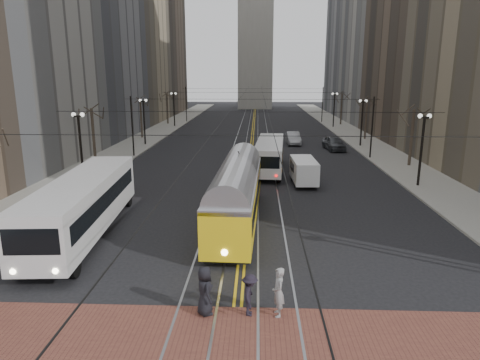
# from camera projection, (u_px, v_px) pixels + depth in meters

# --- Properties ---
(ground) EXTENTS (260.00, 260.00, 0.00)m
(ground) POSITION_uv_depth(u_px,v_px,m) (239.00, 295.00, 17.60)
(ground) COLOR black
(ground) RESTS_ON ground
(sidewalk_left) EXTENTS (5.00, 140.00, 0.15)m
(sidewalk_left) POSITION_uv_depth(u_px,v_px,m) (149.00, 137.00, 61.84)
(sidewalk_left) COLOR gray
(sidewalk_left) RESTS_ON ground
(sidewalk_right) EXTENTS (5.00, 140.00, 0.15)m
(sidewalk_right) POSITION_uv_depth(u_px,v_px,m) (358.00, 138.00, 60.65)
(sidewalk_right) COLOR gray
(sidewalk_right) RESTS_ON ground
(crosswalk_band) EXTENTS (25.00, 6.00, 0.01)m
(crosswalk_band) POSITION_uv_depth(u_px,v_px,m) (233.00, 356.00, 13.72)
(crosswalk_band) COLOR brown
(crosswalk_band) RESTS_ON ground
(streetcar_rails) EXTENTS (4.80, 130.00, 0.02)m
(streetcar_rails) POSITION_uv_depth(u_px,v_px,m) (252.00, 138.00, 61.26)
(streetcar_rails) COLOR gray
(streetcar_rails) RESTS_ON ground
(centre_lines) EXTENTS (0.42, 130.00, 0.01)m
(centre_lines) POSITION_uv_depth(u_px,v_px,m) (252.00, 138.00, 61.26)
(centre_lines) COLOR gold
(centre_lines) RESTS_ON ground
(building_left_mid) EXTENTS (16.00, 20.00, 34.00)m
(building_left_mid) POSITION_uv_depth(u_px,v_px,m) (69.00, 14.00, 59.18)
(building_left_mid) COLOR slate
(building_left_mid) RESTS_ON ground
(building_left_far) EXTENTS (16.00, 20.00, 40.00)m
(building_left_far) POSITION_uv_depth(u_px,v_px,m) (143.00, 24.00, 97.27)
(building_left_far) COLOR brown
(building_left_far) RESTS_ON ground
(building_right_mid) EXTENTS (16.00, 20.00, 34.00)m
(building_right_mid) POSITION_uv_depth(u_px,v_px,m) (444.00, 12.00, 57.16)
(building_right_mid) COLOR brown
(building_right_mid) RESTS_ON ground
(building_right_far) EXTENTS (16.00, 20.00, 40.00)m
(building_right_far) POSITION_uv_depth(u_px,v_px,m) (370.00, 23.00, 95.25)
(building_right_far) COLOR slate
(building_right_far) RESTS_ON ground
(lamp_posts) EXTENTS (27.60, 57.20, 5.60)m
(lamp_posts) POSITION_uv_depth(u_px,v_px,m) (251.00, 134.00, 44.83)
(lamp_posts) COLOR black
(lamp_posts) RESTS_ON ground
(street_trees) EXTENTS (31.68, 53.28, 5.60)m
(street_trees) POSITION_uv_depth(u_px,v_px,m) (251.00, 126.00, 51.13)
(street_trees) COLOR #382D23
(street_trees) RESTS_ON ground
(trolley_wires) EXTENTS (25.96, 120.00, 6.60)m
(trolley_wires) POSITION_uv_depth(u_px,v_px,m) (252.00, 119.00, 50.50)
(trolley_wires) COLOR black
(trolley_wires) RESTS_ON ground
(transit_bus) EXTENTS (3.63, 13.24, 3.27)m
(transit_bus) POSITION_uv_depth(u_px,v_px,m) (84.00, 207.00, 23.86)
(transit_bus) COLOR silver
(transit_bus) RESTS_ON ground
(streetcar) EXTENTS (2.92, 13.16, 3.08)m
(streetcar) POSITION_uv_depth(u_px,v_px,m) (237.00, 199.00, 25.74)
(streetcar) COLOR yellow
(streetcar) RESTS_ON ground
(rear_bus) EXTENTS (3.09, 11.01, 2.84)m
(rear_bus) POSITION_uv_depth(u_px,v_px,m) (270.00, 156.00, 39.95)
(rear_bus) COLOR silver
(rear_bus) RESTS_ON ground
(cargo_van) EXTENTS (2.00, 4.78, 2.09)m
(cargo_van) POSITION_uv_depth(u_px,v_px,m) (304.00, 172.00, 35.16)
(cargo_van) COLOR white
(cargo_van) RESTS_ON ground
(sedan_grey) EXTENTS (2.53, 5.04, 1.65)m
(sedan_grey) POSITION_uv_depth(u_px,v_px,m) (334.00, 143.00, 51.41)
(sedan_grey) COLOR #404448
(sedan_grey) RESTS_ON ground
(sedan_silver) EXTENTS (1.81, 4.76, 1.55)m
(sedan_silver) POSITION_uv_depth(u_px,v_px,m) (293.00, 138.00, 55.70)
(sedan_silver) COLOR #999BA0
(sedan_silver) RESTS_ON ground
(pedestrian_a) EXTENTS (0.92, 1.09, 1.90)m
(pedestrian_a) POSITION_uv_depth(u_px,v_px,m) (205.00, 291.00, 15.97)
(pedestrian_a) COLOR black
(pedestrian_a) RESTS_ON crosswalk_band
(pedestrian_b) EXTENTS (0.54, 0.75, 1.90)m
(pedestrian_b) POSITION_uv_depth(u_px,v_px,m) (278.00, 292.00, 15.86)
(pedestrian_b) COLOR gray
(pedestrian_b) RESTS_ON crosswalk_band
(pedestrian_d) EXTENTS (0.63, 1.06, 1.63)m
(pedestrian_d) POSITION_uv_depth(u_px,v_px,m) (250.00, 295.00, 15.93)
(pedestrian_d) COLOR black
(pedestrian_d) RESTS_ON crosswalk_band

